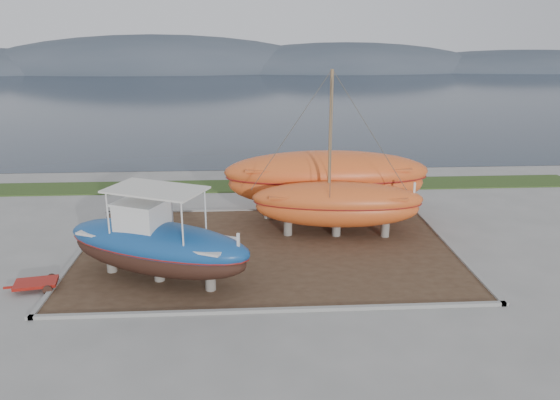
{
  "coord_description": "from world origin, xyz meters",
  "views": [
    {
      "loc": [
        -0.84,
        -20.82,
        10.45
      ],
      "look_at": [
        0.64,
        4.0,
        2.6
      ],
      "focal_mm": 35.0,
      "sensor_mm": 36.0,
      "label": 1
    }
  ],
  "objects_px": {
    "blue_caique": "(157,235)",
    "orange_sailboat": "(339,156)",
    "red_trailer": "(36,285)",
    "white_dinghy": "(127,236)",
    "orange_bare_hull": "(326,186)"
  },
  "relations": [
    {
      "from": "white_dinghy",
      "to": "orange_sailboat",
      "type": "xyz_separation_m",
      "value": [
        10.6,
        0.98,
        3.69
      ]
    },
    {
      "from": "blue_caique",
      "to": "orange_sailboat",
      "type": "distance_m",
      "value": 9.97
    },
    {
      "from": "orange_bare_hull",
      "to": "red_trailer",
      "type": "distance_m",
      "value": 15.74
    },
    {
      "from": "blue_caique",
      "to": "red_trailer",
      "type": "relative_size",
      "value": 3.4
    },
    {
      "from": "blue_caique",
      "to": "orange_sailboat",
      "type": "height_order",
      "value": "orange_sailboat"
    },
    {
      "from": "orange_sailboat",
      "to": "red_trailer",
      "type": "xyz_separation_m",
      "value": [
        -13.48,
        -5.27,
        -4.14
      ]
    },
    {
      "from": "white_dinghy",
      "to": "orange_sailboat",
      "type": "relative_size",
      "value": 0.43
    },
    {
      "from": "orange_sailboat",
      "to": "red_trailer",
      "type": "distance_m",
      "value": 15.06
    },
    {
      "from": "orange_sailboat",
      "to": "blue_caique",
      "type": "bearing_deg",
      "value": -144.36
    },
    {
      "from": "blue_caique",
      "to": "orange_bare_hull",
      "type": "height_order",
      "value": "blue_caique"
    },
    {
      "from": "blue_caique",
      "to": "orange_bare_hull",
      "type": "relative_size",
      "value": 0.75
    },
    {
      "from": "blue_caique",
      "to": "orange_sailboat",
      "type": "xyz_separation_m",
      "value": [
        8.44,
        4.82,
        2.19
      ]
    },
    {
      "from": "white_dinghy",
      "to": "orange_bare_hull",
      "type": "bearing_deg",
      "value": 18.63
    },
    {
      "from": "orange_sailboat",
      "to": "white_dinghy",
      "type": "bearing_deg",
      "value": -168.79
    },
    {
      "from": "white_dinghy",
      "to": "orange_bare_hull",
      "type": "distance_m",
      "value": 11.22
    }
  ]
}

